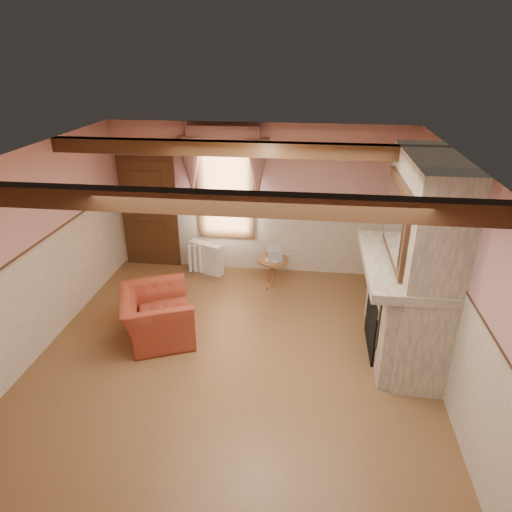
# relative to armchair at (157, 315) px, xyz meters

# --- Properties ---
(floor) EXTENTS (5.50, 6.00, 0.01)m
(floor) POSITION_rel_armchair_xyz_m (1.20, -0.47, -0.37)
(floor) COLOR brown
(floor) RESTS_ON ground
(ceiling) EXTENTS (5.50, 6.00, 0.01)m
(ceiling) POSITION_rel_armchair_xyz_m (1.20, -0.47, 2.43)
(ceiling) COLOR silver
(ceiling) RESTS_ON wall_back
(wall_back) EXTENTS (5.50, 0.02, 2.80)m
(wall_back) POSITION_rel_armchair_xyz_m (1.20, 2.53, 1.03)
(wall_back) COLOR tan
(wall_back) RESTS_ON floor
(wall_front) EXTENTS (5.50, 0.02, 2.80)m
(wall_front) POSITION_rel_armchair_xyz_m (1.20, -3.47, 1.03)
(wall_front) COLOR tan
(wall_front) RESTS_ON floor
(wall_left) EXTENTS (0.02, 6.00, 2.80)m
(wall_left) POSITION_rel_armchair_xyz_m (-1.55, -0.47, 1.03)
(wall_left) COLOR tan
(wall_left) RESTS_ON floor
(wall_right) EXTENTS (0.02, 6.00, 2.80)m
(wall_right) POSITION_rel_armchair_xyz_m (3.95, -0.47, 1.03)
(wall_right) COLOR tan
(wall_right) RESTS_ON floor
(wainscot) EXTENTS (5.50, 6.00, 1.50)m
(wainscot) POSITION_rel_armchair_xyz_m (1.20, -0.47, 0.38)
(wainscot) COLOR beige
(wainscot) RESTS_ON floor
(chair_rail) EXTENTS (5.50, 6.00, 0.08)m
(chair_rail) POSITION_rel_armchair_xyz_m (1.20, -0.47, 1.13)
(chair_rail) COLOR black
(chair_rail) RESTS_ON wainscot
(firebox) EXTENTS (0.20, 0.95, 0.90)m
(firebox) POSITION_rel_armchair_xyz_m (3.20, 0.13, 0.08)
(firebox) COLOR black
(firebox) RESTS_ON floor
(armchair) EXTENTS (1.36, 1.44, 0.74)m
(armchair) POSITION_rel_armchair_xyz_m (0.00, 0.00, 0.00)
(armchair) COLOR maroon
(armchair) RESTS_ON floor
(side_table) EXTENTS (0.73, 0.73, 0.55)m
(side_table) POSITION_rel_armchair_xyz_m (1.55, 1.81, -0.10)
(side_table) COLOR brown
(side_table) RESTS_ON floor
(book_stack) EXTENTS (0.32, 0.36, 0.20)m
(book_stack) POSITION_rel_armchair_xyz_m (1.58, 1.83, 0.28)
(book_stack) COLOR #B7AD8C
(book_stack) RESTS_ON side_table
(radiator) EXTENTS (0.71, 0.45, 0.60)m
(radiator) POSITION_rel_armchair_xyz_m (0.23, 2.23, -0.07)
(radiator) COLOR silver
(radiator) RESTS_ON floor
(bowl) EXTENTS (0.31, 0.31, 0.08)m
(bowl) POSITION_rel_armchair_xyz_m (3.44, -0.04, 1.09)
(bowl) COLOR brown
(bowl) RESTS_ON mantel
(mantel_clock) EXTENTS (0.14, 0.24, 0.20)m
(mantel_clock) POSITION_rel_armchair_xyz_m (3.44, 0.94, 1.15)
(mantel_clock) COLOR black
(mantel_clock) RESTS_ON mantel
(oil_lamp) EXTENTS (0.11, 0.11, 0.28)m
(oil_lamp) POSITION_rel_armchair_xyz_m (3.44, 0.37, 1.19)
(oil_lamp) COLOR #D28B3B
(oil_lamp) RESTS_ON mantel
(candle_red) EXTENTS (0.06, 0.06, 0.16)m
(candle_red) POSITION_rel_armchair_xyz_m (3.44, -0.56, 1.13)
(candle_red) COLOR #A3142A
(candle_red) RESTS_ON mantel
(jar_yellow) EXTENTS (0.06, 0.06, 0.12)m
(jar_yellow) POSITION_rel_armchair_xyz_m (3.44, -0.33, 1.11)
(jar_yellow) COLOR yellow
(jar_yellow) RESTS_ON mantel
(fireplace) EXTENTS (0.85, 2.00, 2.80)m
(fireplace) POSITION_rel_armchair_xyz_m (3.62, 0.13, 1.03)
(fireplace) COLOR gray
(fireplace) RESTS_ON floor
(mantel) EXTENTS (1.05, 2.05, 0.12)m
(mantel) POSITION_rel_armchair_xyz_m (3.44, 0.13, 0.99)
(mantel) COLOR gray
(mantel) RESTS_ON fireplace
(overmantel_mirror) EXTENTS (0.06, 1.44, 1.04)m
(overmantel_mirror) POSITION_rel_armchair_xyz_m (3.26, 0.13, 1.60)
(overmantel_mirror) COLOR silver
(overmantel_mirror) RESTS_ON fireplace
(door) EXTENTS (1.10, 0.10, 2.10)m
(door) POSITION_rel_armchair_xyz_m (-0.90, 2.47, 0.68)
(door) COLOR black
(door) RESTS_ON floor
(window) EXTENTS (1.06, 0.08, 2.02)m
(window) POSITION_rel_armchair_xyz_m (0.60, 2.50, 1.28)
(window) COLOR white
(window) RESTS_ON wall_back
(window_drapes) EXTENTS (1.30, 0.14, 1.40)m
(window_drapes) POSITION_rel_armchair_xyz_m (0.60, 2.41, 1.88)
(window_drapes) COLOR gray
(window_drapes) RESTS_ON wall_back
(ceiling_beam_front) EXTENTS (5.50, 0.18, 0.20)m
(ceiling_beam_front) POSITION_rel_armchair_xyz_m (1.20, -1.67, 2.33)
(ceiling_beam_front) COLOR black
(ceiling_beam_front) RESTS_ON ceiling
(ceiling_beam_back) EXTENTS (5.50, 0.18, 0.20)m
(ceiling_beam_back) POSITION_rel_armchair_xyz_m (1.20, 0.73, 2.33)
(ceiling_beam_back) COLOR black
(ceiling_beam_back) RESTS_ON ceiling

